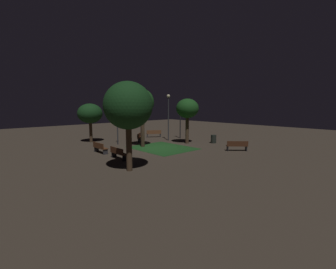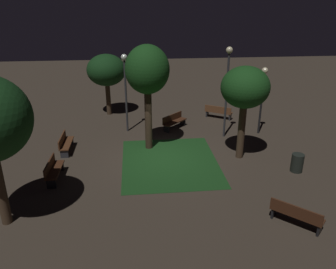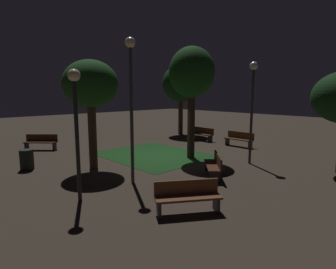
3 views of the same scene
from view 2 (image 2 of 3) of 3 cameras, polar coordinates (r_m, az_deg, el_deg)
name	(u,v)px [view 2 (image 2 of 3)]	position (r m, az deg, el deg)	size (l,w,h in m)	color
ground_plane	(164,159)	(16.77, -0.63, -4.20)	(60.00, 60.00, 0.00)	#3D3328
grass_lawn	(170,162)	(16.47, 0.31, -4.68)	(5.63, 4.63, 0.01)	#194219
bench_by_lamp	(65,143)	(18.22, -17.14, -1.35)	(1.80, 0.48, 0.88)	#512D19
bench_back_row	(53,169)	(15.62, -19.00, -5.63)	(1.81, 0.51, 0.88)	#422314
bench_front_left	(174,121)	(20.52, 1.01, 2.32)	(1.60, 1.62, 0.88)	#422314
bench_near_trees	(218,112)	(22.50, 8.58, 3.88)	(1.38, 1.77, 0.88)	brown
bench_lawn_edge	(296,214)	(12.76, 21.03, -12.59)	(1.60, 1.62, 0.88)	#422314
tree_back_right	(106,71)	(22.87, -10.46, 10.68)	(2.57, 2.57, 4.11)	#423021
tree_right_canopy	(147,71)	(16.76, -3.55, 10.68)	(2.21, 2.21, 5.44)	#38281C
tree_left_canopy	(245,89)	(16.16, 13.01, 7.61)	(2.29, 2.29, 4.60)	#423021
lamp_post_plaza_east	(263,89)	(19.86, 15.88, 7.54)	(0.36, 0.36, 3.92)	black
lamp_post_path_center	(125,80)	(19.52, -7.31, 9.17)	(0.36, 0.36, 4.60)	#333338
lamp_post_near_wall	(228,78)	(18.73, 10.11, 9.40)	(0.36, 0.36, 5.11)	#333338
trash_bin	(297,163)	(16.55, 21.16, -4.53)	(0.56, 0.56, 0.86)	black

